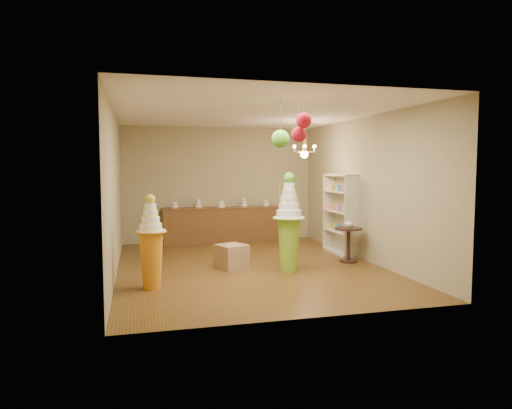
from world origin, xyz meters
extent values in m
plane|color=#563A17|center=(0.00, 0.00, 0.00)|extent=(6.50, 6.50, 0.00)
plane|color=white|center=(0.00, 0.00, 3.00)|extent=(6.50, 6.50, 0.00)
cube|color=tan|center=(0.00, 3.25, 1.50)|extent=(5.00, 0.04, 3.00)
cube|color=tan|center=(0.00, -3.25, 1.50)|extent=(5.00, 0.04, 3.00)
cube|color=tan|center=(-2.50, 0.00, 1.50)|extent=(0.04, 6.50, 3.00)
cube|color=tan|center=(2.50, 0.00, 1.50)|extent=(0.04, 6.50, 3.00)
cone|color=#86C52B|center=(0.61, -0.68, 0.50)|extent=(0.43, 0.43, 1.01)
cylinder|color=white|center=(0.61, -0.68, 1.02)|extent=(0.59, 0.59, 0.03)
cylinder|color=white|center=(0.61, -0.68, 1.10)|extent=(0.48, 0.48, 0.13)
cylinder|color=white|center=(0.61, -0.68, 1.23)|extent=(0.39, 0.39, 0.13)
cylinder|color=white|center=(0.61, -0.68, 1.35)|extent=(0.32, 0.32, 0.13)
cylinder|color=white|center=(0.61, -0.68, 1.48)|extent=(0.26, 0.26, 0.13)
cylinder|color=white|center=(0.61, -0.68, 1.61)|extent=(0.22, 0.22, 0.13)
sphere|color=#51B326|center=(0.61, -0.68, 1.76)|extent=(0.21, 0.21, 0.21)
cone|color=orange|center=(-1.91, -1.25, 0.46)|extent=(0.52, 0.52, 0.92)
cylinder|color=white|center=(-1.91, -1.25, 0.94)|extent=(0.62, 0.62, 0.03)
cylinder|color=white|center=(-1.91, -1.25, 1.01)|extent=(0.47, 0.47, 0.11)
cylinder|color=white|center=(-1.91, -1.25, 1.11)|extent=(0.37, 0.37, 0.11)
cylinder|color=white|center=(-1.91, -1.25, 1.22)|extent=(0.30, 0.30, 0.11)
cylinder|color=white|center=(-1.91, -1.25, 1.33)|extent=(0.24, 0.24, 0.11)
sphere|color=gold|center=(-1.91, -1.25, 1.45)|extent=(0.16, 0.16, 0.16)
cube|color=#997653|center=(-0.36, -0.10, 0.23)|extent=(0.66, 0.66, 0.46)
cube|color=brown|center=(0.00, 2.97, 0.45)|extent=(3.00, 0.50, 0.90)
cube|color=brown|center=(0.00, 2.97, 0.91)|extent=(3.04, 0.54, 0.03)
cylinder|color=white|center=(-1.20, 2.97, 1.00)|extent=(0.18, 0.18, 0.16)
cylinder|color=white|center=(-0.60, 2.97, 1.04)|extent=(0.18, 0.18, 0.24)
cylinder|color=white|center=(0.00, 2.97, 1.00)|extent=(0.18, 0.18, 0.16)
cylinder|color=white|center=(0.60, 2.97, 1.04)|extent=(0.18, 0.18, 0.24)
cylinder|color=white|center=(1.20, 2.97, 1.00)|extent=(0.18, 0.18, 0.16)
cube|color=beige|center=(2.48, 0.80, 0.90)|extent=(0.04, 1.20, 1.80)
cube|color=beige|center=(2.32, 0.80, 0.50)|extent=(0.30, 1.14, 0.03)
cube|color=beige|center=(2.32, 0.80, 0.95)|extent=(0.30, 1.14, 0.03)
cube|color=beige|center=(2.32, 0.80, 1.40)|extent=(0.30, 1.14, 0.03)
cylinder|color=black|center=(2.10, -0.13, 0.02)|extent=(0.47, 0.47, 0.04)
cylinder|color=black|center=(2.10, -0.13, 0.35)|extent=(0.09, 0.09, 0.70)
cylinder|color=black|center=(2.10, -0.13, 0.70)|extent=(0.71, 0.71, 0.04)
imported|color=beige|center=(2.10, -0.13, 0.81)|extent=(0.19, 0.19, 0.18)
cylinder|color=#3C332B|center=(0.23, -2.24, 2.72)|extent=(0.01, 0.01, 0.56)
sphere|color=red|center=(0.23, -2.24, 2.44)|extent=(0.23, 0.23, 0.23)
cylinder|color=#3C332B|center=(0.09, -1.77, 2.70)|extent=(0.01, 0.01, 0.60)
sphere|color=#51B326|center=(0.09, -1.77, 2.40)|extent=(0.28, 0.28, 0.28)
cylinder|color=#3C332B|center=(0.26, -2.36, 2.82)|extent=(0.01, 0.01, 0.37)
sphere|color=red|center=(0.26, -2.36, 2.63)|extent=(0.23, 0.23, 0.23)
cylinder|color=#E1C04F|center=(1.55, 1.04, 2.75)|extent=(0.02, 0.02, 0.50)
cylinder|color=#E1C04F|center=(1.55, 1.04, 2.45)|extent=(0.10, 0.10, 0.30)
sphere|color=#FFD58C|center=(1.55, 1.04, 2.25)|extent=(0.18, 0.18, 0.18)
camera|label=1|loc=(-2.10, -8.66, 1.95)|focal=32.00mm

